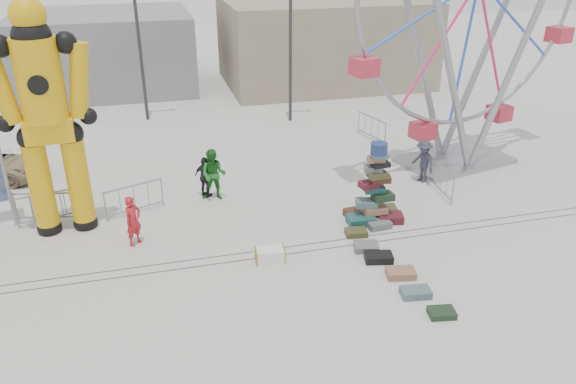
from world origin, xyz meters
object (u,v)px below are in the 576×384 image
object	(u,v)px
ferris_wheel	(476,6)
steamer_trunk	(270,255)
lamp_post_right	(292,30)
pedestrian_red	(133,221)
barricade_dummy_c	(135,199)
suitcase_tower	(374,199)
pedestrian_grey	(423,161)
barricade_wheel_back	(372,128)
pedestrian_green	(214,175)
pedestrian_black	(205,177)
barricade_dummy_a	(49,207)
crash_test_dummy	(46,113)
barricade_dummy_b	(47,207)
barricade_wheel_front	(441,180)
lamp_post_left	(140,29)

from	to	relation	value
ferris_wheel	steamer_trunk	world-z (taller)	ferris_wheel
lamp_post_right	pedestrian_red	world-z (taller)	lamp_post_right
ferris_wheel	lamp_post_right	bearing A→B (deg)	112.26
ferris_wheel	barricade_dummy_c	world-z (taller)	ferris_wheel
suitcase_tower	pedestrian_red	world-z (taller)	suitcase_tower
suitcase_tower	pedestrian_grey	bearing A→B (deg)	43.71
barricade_wheel_back	pedestrian_red	size ratio (longest dim) A/B	1.24
steamer_trunk	pedestrian_green	xyz separation A→B (m)	(-0.99, 4.59, 0.74)
pedestrian_green	pedestrian_black	world-z (taller)	pedestrian_green
barricade_dummy_a	pedestrian_green	xyz separation A→B (m)	(5.52, 0.40, 0.39)
crash_test_dummy	steamer_trunk	xyz separation A→B (m)	(5.92, -3.55, -3.73)
barricade_dummy_b	barricade_wheel_front	world-z (taller)	same
lamp_post_left	lamp_post_right	bearing A→B (deg)	-15.95
steamer_trunk	pedestrian_green	bearing A→B (deg)	107.48
lamp_post_left	barricade_wheel_front	distance (m)	15.90
barricade_dummy_a	pedestrian_grey	bearing A→B (deg)	-13.35
steamer_trunk	barricade_dummy_b	xyz separation A→B (m)	(-6.58, 4.23, 0.35)
suitcase_tower	pedestrian_grey	size ratio (longest dim) A/B	1.65
barricade_wheel_front	pedestrian_black	xyz separation A→B (m)	(-8.34, 1.91, 0.22)
ferris_wheel	steamer_trunk	bearing A→B (deg)	-162.49
barricade_dummy_c	pedestrian_green	world-z (taller)	pedestrian_green
suitcase_tower	barricade_dummy_c	bearing A→B (deg)	166.84
ferris_wheel	barricade_dummy_b	distance (m)	16.82
steamer_trunk	barricade_wheel_front	size ratio (longest dim) A/B	0.43
pedestrian_grey	lamp_post_left	bearing A→B (deg)	-152.19
crash_test_dummy	steamer_trunk	size ratio (longest dim) A/B	8.63
pedestrian_grey	pedestrian_green	bearing A→B (deg)	-108.91
barricade_wheel_back	pedestrian_red	xyz separation A→B (m)	(-10.67, -6.96, 0.26)
suitcase_tower	barricade_wheel_front	xyz separation A→B (m)	(3.16, 1.30, -0.22)
crash_test_dummy	barricade_dummy_b	size ratio (longest dim) A/B	3.73
lamp_post_left	barricade_dummy_b	distance (m)	11.71
lamp_post_right	barricade_wheel_front	size ratio (longest dim) A/B	4.00
ferris_wheel	barricade_dummy_a	bearing A→B (deg)	171.33
steamer_trunk	barricade_dummy_a	xyz separation A→B (m)	(-6.50, 4.20, 0.35)
lamp_post_left	barricade_dummy_a	bearing A→B (deg)	-108.88
barricade_wheel_back	pedestrian_black	world-z (taller)	pedestrian_black
barricade_wheel_front	barricade_dummy_b	bearing A→B (deg)	88.50
lamp_post_left	pedestrian_green	size ratio (longest dim) A/B	4.24
lamp_post_left	pedestrian_green	bearing A→B (deg)	-79.04
lamp_post_right	pedestrian_red	bearing A→B (deg)	-126.58
lamp_post_left	barricade_dummy_a	xyz separation A→B (m)	(-3.57, -10.44, -3.93)
lamp_post_left	barricade_wheel_front	bearing A→B (deg)	-49.42
steamer_trunk	pedestrian_red	world-z (taller)	pedestrian_red
lamp_post_right	pedestrian_black	xyz separation A→B (m)	(-5.32, -7.79, -3.72)
ferris_wheel	pedestrian_red	size ratio (longest dim) A/B	7.85
lamp_post_left	barricade_dummy_b	size ratio (longest dim) A/B	4.00
barricade_dummy_b	barricade_dummy_c	bearing A→B (deg)	9.23
pedestrian_green	ferris_wheel	bearing A→B (deg)	24.87
ferris_wheel	pedestrian_black	bearing A→B (deg)	170.18
barricade_wheel_back	crash_test_dummy	bearing A→B (deg)	-81.60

